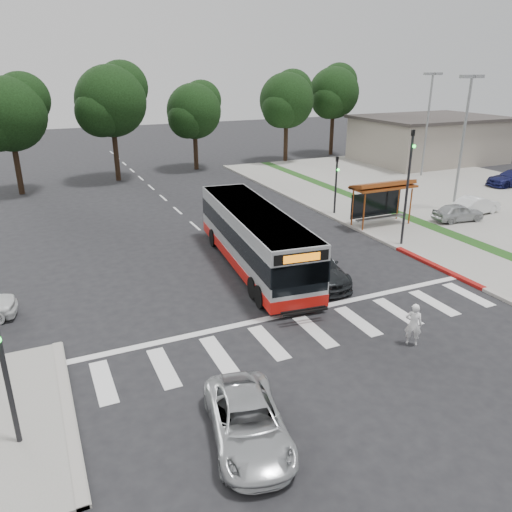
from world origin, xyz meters
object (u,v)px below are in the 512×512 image
pedestrian (413,324)px  silver_suv_south (248,422)px  dark_sedan (314,266)px  transit_bus (254,239)px

pedestrian → silver_suv_south: size_ratio=0.39×
dark_sedan → pedestrian: bearing=-83.0°
transit_bus → dark_sedan: 3.38m
transit_bus → dark_sedan: bearing=-48.7°
dark_sedan → silver_suv_south: bearing=-124.9°
pedestrian → dark_sedan: 6.65m
dark_sedan → silver_suv_south: 11.39m
transit_bus → dark_sedan: (1.91, -2.68, -0.79)m
silver_suv_south → dark_sedan: bearing=61.8°
dark_sedan → transit_bus: bearing=130.3°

